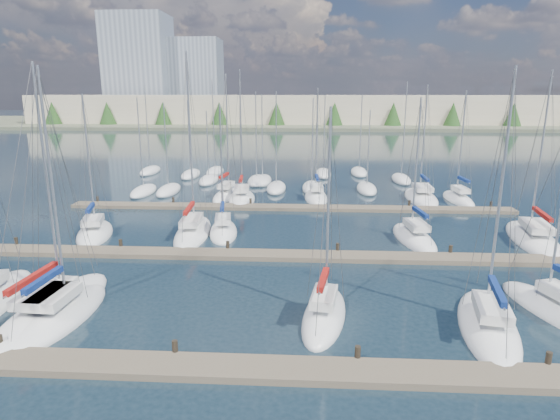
# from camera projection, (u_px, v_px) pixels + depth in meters

# --- Properties ---
(ground) EXTENTS (400.00, 400.00, 0.00)m
(ground) POSITION_uv_depth(u_px,v_px,m) (296.00, 164.00, 75.73)
(ground) COLOR #1B2B36
(ground) RESTS_ON ground
(dock_near) EXTENTS (44.00, 1.93, 1.10)m
(dock_near) POSITION_uv_depth(u_px,v_px,m) (263.00, 369.00, 19.61)
(dock_near) COLOR #6B5E4C
(dock_near) RESTS_ON ground
(dock_mid) EXTENTS (44.00, 1.93, 1.10)m
(dock_mid) POSITION_uv_depth(u_px,v_px,m) (282.00, 255.00, 33.15)
(dock_mid) COLOR #6B5E4C
(dock_mid) RESTS_ON ground
(dock_far) EXTENTS (44.00, 1.93, 1.10)m
(dock_far) POSITION_uv_depth(u_px,v_px,m) (289.00, 208.00, 46.69)
(dock_far) COLOR #6B5E4C
(dock_far) RESTS_ON ground
(sailboat_l) EXTENTS (3.35, 7.87, 11.75)m
(sailboat_l) POSITION_uv_depth(u_px,v_px,m) (414.00, 238.00, 37.03)
(sailboat_l) COLOR white
(sailboat_l) RESTS_ON ground
(sailboat_j) EXTENTS (3.20, 6.70, 11.20)m
(sailboat_j) POSITION_uv_depth(u_px,v_px,m) (223.00, 231.00, 38.68)
(sailboat_j) COLOR white
(sailboat_j) RESTS_ON ground
(sailboat_i) EXTENTS (3.32, 9.56, 15.16)m
(sailboat_i) POSITION_uv_depth(u_px,v_px,m) (193.00, 232.00, 38.48)
(sailboat_i) COLOR white
(sailboat_i) RESTS_ON ground
(sailboat_d) EXTENTS (3.19, 7.09, 11.53)m
(sailboat_d) POSITION_uv_depth(u_px,v_px,m) (324.00, 315.00, 24.28)
(sailboat_d) COLOR white
(sailboat_d) RESTS_ON ground
(sailboat_b) EXTENTS (3.77, 10.25, 13.63)m
(sailboat_b) POSITION_uv_depth(u_px,v_px,m) (53.00, 310.00, 24.92)
(sailboat_b) COLOR white
(sailboat_b) RESTS_ON ground
(sailboat_p) EXTENTS (2.79, 7.39, 12.53)m
(sailboat_p) POSITION_uv_depth(u_px,v_px,m) (316.00, 197.00, 51.23)
(sailboat_p) COLOR white
(sailboat_p) RESTS_ON ground
(sailboat_r) EXTENTS (2.61, 7.49, 12.29)m
(sailboat_r) POSITION_uv_depth(u_px,v_px,m) (458.00, 199.00, 50.10)
(sailboat_r) COLOR white
(sailboat_r) RESTS_ON ground
(sailboat_f) EXTENTS (4.33, 8.24, 11.55)m
(sailboat_f) POSITION_uv_depth(u_px,v_px,m) (556.00, 311.00, 24.70)
(sailboat_f) COLOR white
(sailboat_f) RESTS_ON ground
(sailboat_o) EXTENTS (3.45, 7.88, 14.37)m
(sailboat_o) POSITION_uv_depth(u_px,v_px,m) (242.00, 198.00, 50.55)
(sailboat_o) COLOR white
(sailboat_o) RESTS_ON ground
(sailboat_n) EXTENTS (3.32, 7.96, 14.00)m
(sailboat_n) POSITION_uv_depth(u_px,v_px,m) (227.00, 194.00, 52.35)
(sailboat_n) COLOR white
(sailboat_n) RESTS_ON ground
(sailboat_e) EXTENTS (4.25, 8.76, 13.35)m
(sailboat_e) POSITION_uv_depth(u_px,v_px,m) (488.00, 326.00, 23.19)
(sailboat_e) COLOR white
(sailboat_e) RESTS_ON ground
(sailboat_h) EXTENTS (4.52, 7.49, 12.02)m
(sailboat_h) POSITION_uv_depth(u_px,v_px,m) (95.00, 233.00, 38.28)
(sailboat_h) COLOR white
(sailboat_h) RESTS_ON ground
(sailboat_q) EXTENTS (3.36, 9.03, 12.87)m
(sailboat_q) POSITION_uv_depth(u_px,v_px,m) (421.00, 197.00, 51.08)
(sailboat_q) COLOR white
(sailboat_q) RESTS_ON ground
(sailboat_m) EXTENTS (4.50, 10.41, 13.76)m
(sailboat_m) POSITION_uv_depth(u_px,v_px,m) (533.00, 239.00, 36.84)
(sailboat_m) COLOR white
(sailboat_m) RESTS_ON ground
(sailboat_c) EXTENTS (3.32, 8.15, 13.42)m
(sailboat_c) POSITION_uv_depth(u_px,v_px,m) (60.00, 314.00, 24.42)
(sailboat_c) COLOR white
(sailboat_c) RESTS_ON ground
(distant_boats) EXTENTS (36.93, 20.75, 13.30)m
(distant_boats) POSITION_uv_depth(u_px,v_px,m) (260.00, 180.00, 60.20)
(distant_boats) COLOR #9EA0A5
(distant_boats) RESTS_ON ground
(shoreline) EXTENTS (400.00, 60.00, 38.00)m
(shoreline) POSITION_uv_depth(u_px,v_px,m) (264.00, 103.00, 161.44)
(shoreline) COLOR #666B51
(shoreline) RESTS_ON ground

